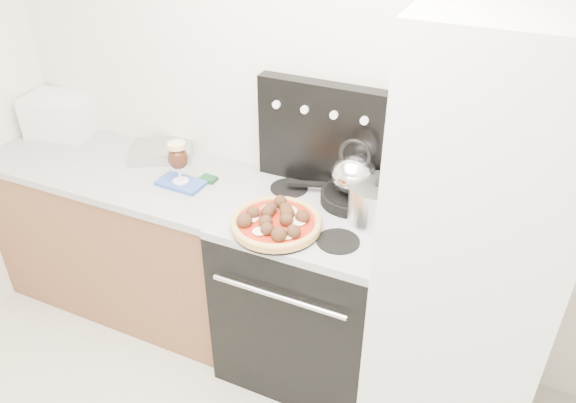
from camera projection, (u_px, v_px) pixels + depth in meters
The scene contains 16 objects.
room_shell at pixel (175, 265), 1.67m from camera, with size 3.52×3.01×2.52m.
base_cabinet at pixel (131, 238), 3.16m from camera, with size 1.45×0.60×0.86m, color brown.
countertop at pixel (118, 168), 2.92m from camera, with size 1.48×0.63×0.04m, color #AAAAAA.
stove_body at pixel (310, 294), 2.75m from camera, with size 0.76×0.65×0.88m, color black.
cooktop at pixel (312, 217), 2.50m from camera, with size 0.76×0.65×0.04m, color #ADADB2.
backguard at pixel (336, 137), 2.56m from camera, with size 0.76×0.08×0.50m, color black.
fridge at pixel (474, 251), 2.21m from camera, with size 0.64×0.68×1.90m, color silver.
toaster_oven at pixel (61, 115), 3.17m from camera, with size 0.35×0.26×0.22m, color silver.
foil_sheet at pixel (162, 151), 2.96m from camera, with size 0.31×0.23×0.06m, color silver.
oven_mitt at pixel (181, 183), 2.73m from camera, with size 0.23×0.13×0.02m, color #3256AA.
beer_glass at pixel (178, 162), 2.67m from camera, with size 0.10×0.10×0.21m, color #33190F, non-canonical shape.
pizza_pan at pixel (276, 227), 2.39m from camera, with size 0.38×0.38×0.01m, color black.
pizza at pixel (276, 221), 2.37m from camera, with size 0.38×0.38×0.05m, color tan, non-canonical shape.
skillet at pixel (352, 197), 2.55m from camera, with size 0.29×0.29×0.05m, color black.
tea_kettle at pixel (354, 171), 2.48m from camera, with size 0.20×0.20×0.22m, color silver, non-canonical shape.
stock_pot at pixel (376, 204), 2.39m from camera, with size 0.24×0.24×0.17m, color silver.
Camera 1 is at (0.85, -0.75, 2.31)m, focal length 35.00 mm.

